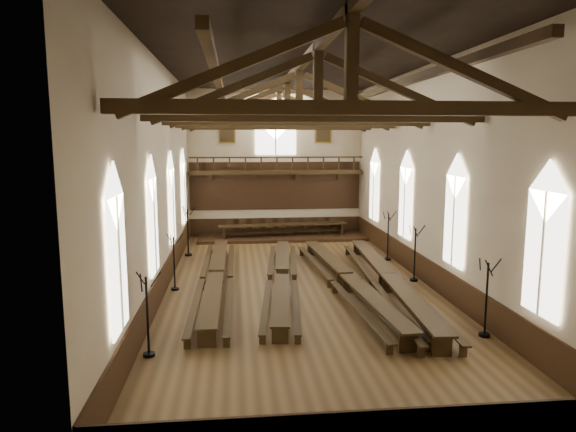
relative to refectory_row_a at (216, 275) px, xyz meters
name	(u,v)px	position (x,y,z in m)	size (l,w,h in m)	color
ground	(299,287)	(3.73, -0.32, -0.55)	(26.00, 26.00, 0.00)	brown
room_walls	(299,144)	(3.73, -0.32, 5.91)	(26.00, 26.00, 26.00)	beige
wainscot_band	(299,274)	(3.73, -0.32, 0.05)	(12.00, 26.00, 1.20)	#362110
side_windows	(299,205)	(3.73, -0.32, 3.19)	(11.85, 19.80, 4.50)	white
end_window	(276,131)	(3.73, 12.58, 6.67)	(2.80, 0.12, 3.80)	white
minstrels_gallery	(276,180)	(3.73, 12.34, 3.35)	(11.80, 1.24, 3.70)	#322210
portraits	(276,133)	(3.73, 12.58, 6.55)	(7.75, 0.09, 1.45)	brown
roof_trusses	(299,103)	(3.73, -0.32, 7.66)	(11.70, 25.70, 2.80)	#322210
refectory_row_a	(216,275)	(0.00, 0.00, 0.00)	(1.60, 14.48, 0.76)	#322210
refectory_row_b	(283,275)	(3.01, -0.18, -0.04)	(2.07, 14.03, 0.70)	#322210
refectory_row_c	(346,277)	(5.76, -1.01, 0.01)	(2.03, 14.63, 0.77)	#322210
refectory_row_d	(388,278)	(7.61, -1.31, 0.02)	(2.04, 14.86, 0.79)	#322210
dais	(283,237)	(4.12, 11.08, -0.45)	(11.40, 2.99, 0.20)	#362110
high_table	(283,226)	(4.12, 11.08, 0.33)	(8.72, 1.83, 0.81)	#322210
high_chairs	(282,225)	(4.12, 11.93, 0.23)	(7.70, 0.51, 1.06)	#322210
candelabrum_left_near	(148,331)	(-1.82, -7.35, 0.26)	(0.78, 0.81, 2.68)	black
candelabrum_left_mid	(174,273)	(-1.82, -0.26, 0.22)	(0.75, 0.76, 2.55)	black
candelabrum_left_far	(188,241)	(-1.82, 6.56, 0.32)	(0.77, 0.88, 2.88)	black
candelabrum_right_near	(486,313)	(9.28, -6.90, 0.27)	(0.76, 0.83, 2.72)	black
candelabrum_right_mid	(414,264)	(9.28, 0.05, 0.26)	(0.76, 0.82, 2.68)	black
candelabrum_right_far	(388,245)	(9.28, 4.31, 0.29)	(0.82, 0.82, 2.77)	black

